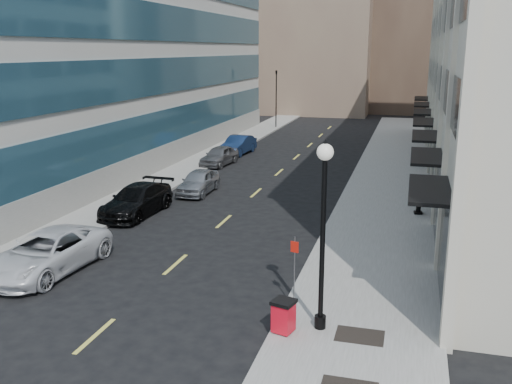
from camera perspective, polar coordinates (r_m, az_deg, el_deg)
The scene contains 19 objects.
ground at distance 16.63m, azimuth -19.46°, elevation -16.56°, with size 160.00×160.00×0.00m, color black.
sidewalk_right at distance 32.60m, azimuth 12.82°, elevation -0.81°, with size 5.00×80.00×0.15m, color gray.
sidewalk_left at distance 35.94m, azimuth -10.04°, elevation 0.71°, with size 3.00×80.00×0.15m, color gray.
building_left at distance 45.77m, azimuth -17.85°, elevation 15.61°, with size 16.14×46.00×20.00m.
skyline_tan_near at distance 80.74m, azimuth 6.66°, elevation 18.08°, with size 14.00×18.00×28.00m, color #877058.
skyline_tan_far at distance 92.40m, azimuth 1.24°, elevation 15.79°, with size 12.00×14.00×22.00m, color #877058.
skyline_stone at distance 78.11m, azimuth 23.01°, elevation 14.29°, with size 10.00×14.00×20.00m, color #BEB7A1.
grate_far at distance 17.38m, azimuth 10.33°, elevation -13.96°, with size 1.40×1.00×0.01m, color black.
road_centerline at distance 30.95m, azimuth -1.47°, elevation -1.38°, with size 0.15×68.20×0.01m.
traffic_signal at distance 61.25m, azimuth 2.05°, elevation 11.71°, with size 0.66×0.66×6.98m.
car_white_van at distance 23.11m, azimuth -20.17°, elevation -5.72°, with size 2.55×5.54×1.54m, color silver.
car_black_pickup at distance 29.79m, azimuth -11.84°, elevation -0.81°, with size 2.11×5.19×1.51m, color black.
car_silver_sedan at distance 33.64m, azimuth -5.77°, elevation 1.03°, with size 1.65×4.11×1.40m, color gray.
car_blue_sedan at distance 46.14m, azimuth -1.81°, elevation 4.71°, with size 1.57×4.50×1.48m, color #14274D.
car_grey_sedan at distance 41.79m, azimuth -3.69°, elevation 3.64°, with size 1.65×4.11×1.40m, color slate.
trash_bin at distance 17.10m, azimuth 2.78°, elevation -12.18°, with size 0.76×0.77×1.01m.
lamppost at distance 16.40m, azimuth 6.73°, elevation -2.87°, with size 0.47×0.47×5.71m.
sign_post at distance 18.52m, azimuth 3.87°, elevation -6.88°, with size 0.27×0.10×2.30m.
urn_planter at distance 29.97m, azimuth 15.95°, elevation -1.28°, with size 0.53×0.53×0.73m.
Camera 1 is at (8.69, -11.53, 8.26)m, focal length 40.00 mm.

